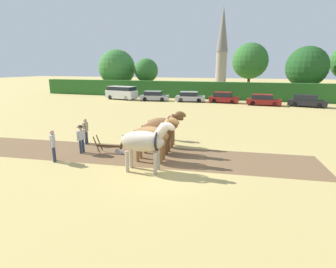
{
  "coord_description": "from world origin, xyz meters",
  "views": [
    {
      "loc": [
        4.21,
        -11.28,
        4.86
      ],
      "look_at": [
        -0.46,
        2.83,
        1.1
      ],
      "focal_mm": 28.0,
      "sensor_mm": 36.0,
      "label": 1
    }
  ],
  "objects_px": {
    "church_spire": "(222,46)",
    "parked_car_center_left": "(190,97)",
    "farmer_onlooker_left": "(53,143)",
    "parked_car_center": "(224,98)",
    "farmer_onlooker_right": "(86,129)",
    "parked_car_center_right": "(263,100)",
    "parked_van": "(122,93)",
    "tree_left": "(146,71)",
    "farmer_at_plow": "(81,137)",
    "parked_car_right": "(307,101)",
    "tree_center": "(307,67)",
    "draft_horse_lead_left": "(144,141)",
    "tree_center_left": "(250,61)",
    "farmer_beside_team": "(169,125)",
    "plow": "(111,148)",
    "parked_car_left": "(154,96)",
    "tree_far_left": "(117,68)",
    "draft_horse_lead_right": "(152,135)",
    "draft_horse_trail_left": "(159,130)",
    "draft_horse_trail_right": "(164,125)"
  },
  "relations": [
    {
      "from": "farmer_beside_team",
      "to": "parked_car_center_right",
      "type": "height_order",
      "value": "farmer_beside_team"
    },
    {
      "from": "church_spire",
      "to": "parked_car_center",
      "type": "bearing_deg",
      "value": -81.85
    },
    {
      "from": "parked_car_center_left",
      "to": "parked_car_right",
      "type": "distance_m",
      "value": 15.45
    },
    {
      "from": "draft_horse_lead_left",
      "to": "parked_van",
      "type": "relative_size",
      "value": 0.54
    },
    {
      "from": "draft_horse_trail_right",
      "to": "parked_van",
      "type": "distance_m",
      "value": 26.44
    },
    {
      "from": "draft_horse_trail_left",
      "to": "farmer_at_plow",
      "type": "distance_m",
      "value": 4.54
    },
    {
      "from": "tree_far_left",
      "to": "draft_horse_lead_right",
      "type": "xyz_separation_m",
      "value": [
        21.05,
        -34.49,
        -3.41
      ]
    },
    {
      "from": "tree_center",
      "to": "draft_horse_lead_left",
      "type": "bearing_deg",
      "value": -108.92
    },
    {
      "from": "church_spire",
      "to": "parked_car_center_left",
      "type": "bearing_deg",
      "value": -90.31
    },
    {
      "from": "farmer_onlooker_left",
      "to": "parked_car_center",
      "type": "distance_m",
      "value": 28.05
    },
    {
      "from": "parked_van",
      "to": "parked_car_left",
      "type": "bearing_deg",
      "value": 8.6
    },
    {
      "from": "plow",
      "to": "farmer_onlooker_left",
      "type": "height_order",
      "value": "farmer_onlooker_left"
    },
    {
      "from": "draft_horse_lead_left",
      "to": "farmer_onlooker_right",
      "type": "bearing_deg",
      "value": 143.79
    },
    {
      "from": "farmer_onlooker_right",
      "to": "parked_van",
      "type": "height_order",
      "value": "parked_van"
    },
    {
      "from": "tree_left",
      "to": "farmer_onlooker_right",
      "type": "distance_m",
      "value": 33.83
    },
    {
      "from": "parked_car_right",
      "to": "parked_car_center_right",
      "type": "bearing_deg",
      "value": -166.43
    },
    {
      "from": "parked_van",
      "to": "tree_left",
      "type": "bearing_deg",
      "value": 96.69
    },
    {
      "from": "parked_car_right",
      "to": "parked_car_center",
      "type": "bearing_deg",
      "value": -173.68
    },
    {
      "from": "tree_center_left",
      "to": "plow",
      "type": "relative_size",
      "value": 5.15
    },
    {
      "from": "draft_horse_lead_right",
      "to": "farmer_onlooker_right",
      "type": "bearing_deg",
      "value": 155.96
    },
    {
      "from": "draft_horse_lead_left",
      "to": "plow",
      "type": "relative_size",
      "value": 1.6
    },
    {
      "from": "church_spire",
      "to": "farmer_at_plow",
      "type": "xyz_separation_m",
      "value": [
        -0.49,
        -58.57,
        -9.35
      ]
    },
    {
      "from": "farmer_at_plow",
      "to": "draft_horse_lead_right",
      "type": "bearing_deg",
      "value": 8.69
    },
    {
      "from": "farmer_at_plow",
      "to": "parked_car_center",
      "type": "xyz_separation_m",
      "value": [
        5.19,
        25.76,
        -0.24
      ]
    },
    {
      "from": "church_spire",
      "to": "parked_car_right",
      "type": "height_order",
      "value": "church_spire"
    },
    {
      "from": "farmer_at_plow",
      "to": "farmer_onlooker_left",
      "type": "xyz_separation_m",
      "value": [
        -0.5,
        -1.7,
        0.03
      ]
    },
    {
      "from": "tree_far_left",
      "to": "farmer_beside_team",
      "type": "xyz_separation_m",
      "value": [
        20.56,
        -30.19,
        -3.8
      ]
    },
    {
      "from": "tree_center",
      "to": "church_spire",
      "type": "relative_size",
      "value": 0.41
    },
    {
      "from": "tree_far_left",
      "to": "tree_center",
      "type": "bearing_deg",
      "value": -1.44
    },
    {
      "from": "draft_horse_lead_right",
      "to": "parked_car_right",
      "type": "height_order",
      "value": "draft_horse_lead_right"
    },
    {
      "from": "parked_car_center_right",
      "to": "parked_car_right",
      "type": "distance_m",
      "value": 5.27
    },
    {
      "from": "parked_car_center",
      "to": "parked_car_left",
      "type": "bearing_deg",
      "value": -173.0
    },
    {
      "from": "tree_far_left",
      "to": "tree_center",
      "type": "height_order",
      "value": "tree_far_left"
    },
    {
      "from": "tree_center",
      "to": "parked_car_center_left",
      "type": "xyz_separation_m",
      "value": [
        -16.33,
        -8.27,
        -4.28
      ]
    },
    {
      "from": "tree_left",
      "to": "parked_car_right",
      "type": "bearing_deg",
      "value": -19.0
    },
    {
      "from": "parked_van",
      "to": "tree_center_left",
      "type": "bearing_deg",
      "value": 40.21
    },
    {
      "from": "farmer_onlooker_right",
      "to": "parked_car_center_right",
      "type": "relative_size",
      "value": 0.38
    },
    {
      "from": "tree_left",
      "to": "draft_horse_lead_left",
      "type": "bearing_deg",
      "value": -67.3
    },
    {
      "from": "plow",
      "to": "tree_left",
      "type": "bearing_deg",
      "value": 102.65
    },
    {
      "from": "tree_center_left",
      "to": "farmer_beside_team",
      "type": "xyz_separation_m",
      "value": [
        -4.2,
        -31.76,
        -4.97
      ]
    },
    {
      "from": "tree_center_left",
      "to": "church_spire",
      "type": "bearing_deg",
      "value": 108.86
    },
    {
      "from": "tree_far_left",
      "to": "tree_center",
      "type": "xyz_separation_m",
      "value": [
        33.25,
        -0.83,
        0.17
      ]
    },
    {
      "from": "tree_far_left",
      "to": "farmer_onlooker_right",
      "type": "relative_size",
      "value": 4.98
    },
    {
      "from": "parked_car_left",
      "to": "tree_left",
      "type": "bearing_deg",
      "value": 110.54
    },
    {
      "from": "draft_horse_lead_right",
      "to": "draft_horse_trail_right",
      "type": "bearing_deg",
      "value": 90.12
    },
    {
      "from": "tree_far_left",
      "to": "draft_horse_lead_left",
      "type": "bearing_deg",
      "value": -59.45
    },
    {
      "from": "draft_horse_trail_left",
      "to": "farmer_onlooker_right",
      "type": "height_order",
      "value": "draft_horse_trail_left"
    },
    {
      "from": "tree_center",
      "to": "church_spire",
      "type": "bearing_deg",
      "value": 123.01
    },
    {
      "from": "parked_car_left",
      "to": "tree_center",
      "type": "bearing_deg",
      "value": 13.78
    },
    {
      "from": "tree_left",
      "to": "draft_horse_lead_left",
      "type": "relative_size",
      "value": 2.35
    }
  ]
}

